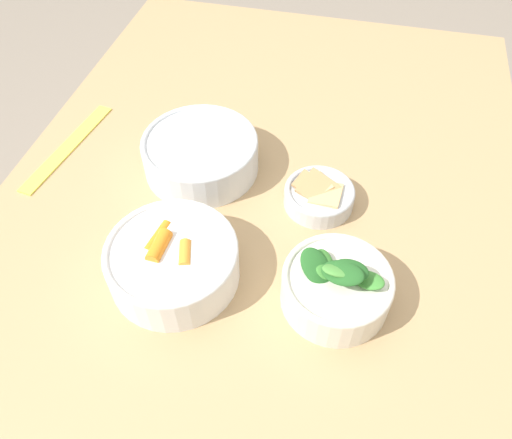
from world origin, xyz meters
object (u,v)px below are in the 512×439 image
at_px(bowl_beans_hotdog, 201,155).
at_px(bowl_cookies, 319,195).
at_px(bowl_greens, 336,286).
at_px(ruler, 68,147).
at_px(bowl_carrots, 173,261).

relative_size(bowl_beans_hotdog, bowl_cookies, 1.73).
bearing_deg(bowl_cookies, bowl_beans_hotdog, 80.49).
bearing_deg(bowl_greens, bowl_beans_hotdog, 50.79).
height_order(bowl_greens, ruler, bowl_greens).
bearing_deg(bowl_beans_hotdog, ruler, 91.27).
relative_size(bowl_carrots, bowl_cookies, 1.65).
xyz_separation_m(bowl_carrots, bowl_greens, (0.01, -0.23, -0.00)).
bearing_deg(bowl_beans_hotdog, bowl_carrots, -172.43).
height_order(bowl_beans_hotdog, bowl_cookies, bowl_beans_hotdog).
bearing_deg(bowl_cookies, ruler, 86.36).
bearing_deg(bowl_greens, bowl_carrots, 93.30).
height_order(bowl_carrots, ruler, bowl_carrots).
bearing_deg(ruler, bowl_carrots, -127.62).
xyz_separation_m(bowl_beans_hotdog, ruler, (-0.01, 0.26, -0.03)).
relative_size(bowl_cookies, ruler, 0.45).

